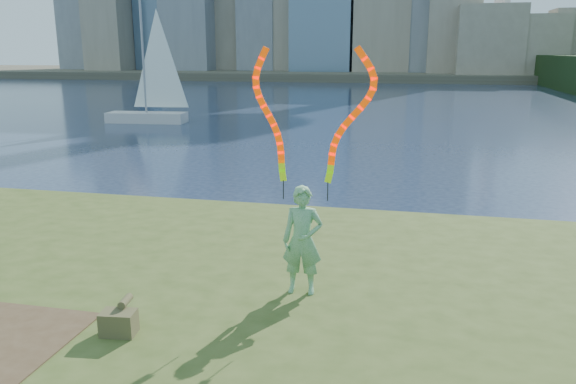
# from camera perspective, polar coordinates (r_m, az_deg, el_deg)

# --- Properties ---
(ground) EXTENTS (320.00, 320.00, 0.00)m
(ground) POSITION_cam_1_polar(r_m,az_deg,el_deg) (10.20, -10.01, -12.34)
(ground) COLOR #19263F
(ground) RESTS_ON ground
(grassy_knoll) EXTENTS (20.00, 18.00, 0.80)m
(grassy_knoll) POSITION_cam_1_polar(r_m,az_deg,el_deg) (8.23, -16.45, -16.92)
(grassy_knoll) COLOR #3C4C1B
(grassy_knoll) RESTS_ON ground
(far_shore) EXTENTS (320.00, 40.00, 1.20)m
(far_shore) POSITION_cam_1_polar(r_m,az_deg,el_deg) (103.53, 10.77, 11.71)
(far_shore) COLOR #494435
(far_shore) RESTS_ON ground
(woman_with_ribbons) EXTENTS (2.09, 0.44, 4.09)m
(woman_with_ribbons) POSITION_cam_1_polar(r_m,az_deg,el_deg) (8.59, 1.58, -1.47)
(woman_with_ribbons) COLOR #157820
(woman_with_ribbons) RESTS_ON grassy_knoll
(canvas_bag) EXTENTS (0.49, 0.55, 0.44)m
(canvas_bag) POSITION_cam_1_polar(r_m,az_deg,el_deg) (8.06, -16.78, -12.46)
(canvas_bag) COLOR brown
(canvas_bag) RESTS_ON grassy_knoll
(sailboat) EXTENTS (5.43, 2.08, 8.15)m
(sailboat) POSITION_cam_1_polar(r_m,az_deg,el_deg) (37.61, -13.85, 8.98)
(sailboat) COLOR silver
(sailboat) RESTS_ON ground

